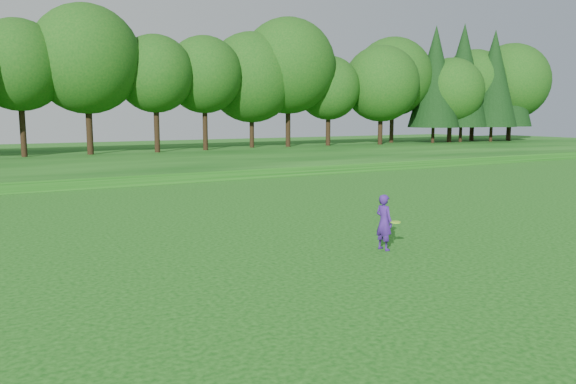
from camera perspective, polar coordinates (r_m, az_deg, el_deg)
ground at (r=15.17m, az=6.30°, el=-7.33°), size 140.00×140.00×0.00m
berm at (r=46.82m, az=-18.59°, el=3.06°), size 130.00×30.00×0.60m
walking_path at (r=33.25m, az=-14.08°, el=0.89°), size 130.00×1.60×0.04m
treeline at (r=50.78m, az=-19.85°, el=12.18°), size 104.00×7.00×15.00m
woman at (r=16.72m, az=9.73°, el=-3.04°), size 0.55×0.78×1.65m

